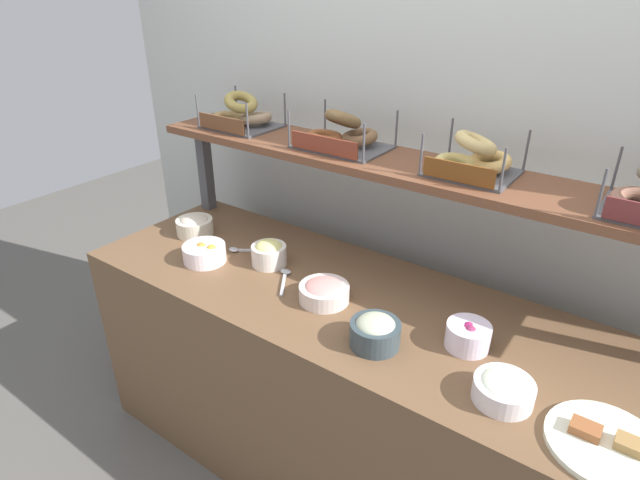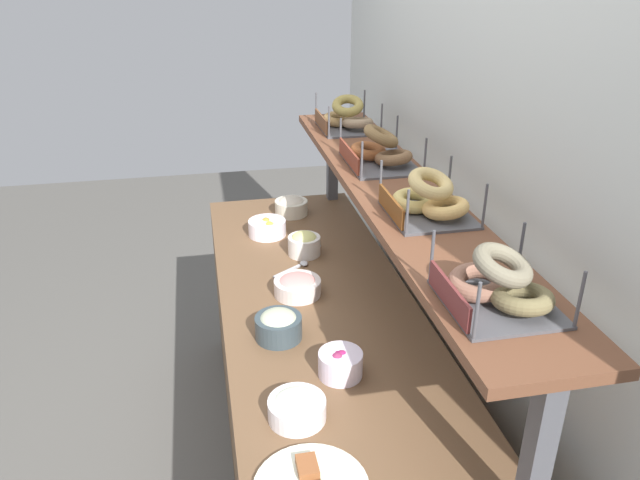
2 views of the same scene
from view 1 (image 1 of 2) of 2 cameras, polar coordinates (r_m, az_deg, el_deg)
name	(u,v)px [view 1 (image 1 of 2)]	position (r m, az deg, el deg)	size (l,w,h in m)	color
ground_plane	(349,469)	(2.41, 3.14, -23.67)	(8.00, 8.00, 0.00)	#595651
back_wall	(432,162)	(2.12, 12.16, 8.29)	(3.33, 0.06, 2.40)	silver
deli_counter	(351,392)	(2.09, 3.44, -16.28)	(2.13, 0.70, 0.85)	brown
shelf_riser_left	(205,168)	(2.52, -12.41, 7.66)	(0.05, 0.05, 0.40)	#4C4C51
upper_shelf	(400,165)	(1.86, 8.70, 8.07)	(2.09, 0.32, 0.03)	brown
bowl_egg_salad	(269,253)	(2.03, -5.59, -1.40)	(0.14, 0.14, 0.10)	white
bowl_lox_spread	(324,291)	(1.80, 0.45, -5.62)	(0.17, 0.17, 0.07)	silver
bowl_cream_cheese	(504,389)	(1.51, 19.41, -15.08)	(0.16, 0.16, 0.08)	white
bowl_potato_salad	(195,225)	(2.32, -13.53, 1.62)	(0.16, 0.16, 0.09)	silver
bowl_fruit_salad	(205,253)	(2.09, -12.49, -1.36)	(0.17, 0.17, 0.08)	white
bowl_beet_salad	(468,336)	(1.65, 15.85, -10.00)	(0.13, 0.13, 0.09)	white
bowl_tuna_salad	(375,331)	(1.61, 6.04, -9.89)	(0.15, 0.15, 0.10)	#37454B
serving_plate_white	(606,443)	(1.50, 28.74, -18.88)	(0.28, 0.28, 0.04)	white
serving_spoon_near_plate	(284,277)	(1.94, -3.91, -4.10)	(0.12, 0.15, 0.01)	#B7B7BC
serving_spoon_by_edge	(243,250)	(2.15, -8.37, -1.09)	(0.16, 0.10, 0.01)	#B7B7BC
bagel_basket_everything	(241,116)	(2.28, -8.62, 13.24)	(0.29, 0.24, 0.15)	#4C4C51
bagel_basket_cinnamon_raisin	(342,135)	(1.97, 2.37, 11.37)	(0.33, 0.26, 0.16)	#4C4C51
bagel_basket_plain	(473,160)	(1.76, 16.32, 8.39)	(0.27, 0.26, 0.15)	#4C4C51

